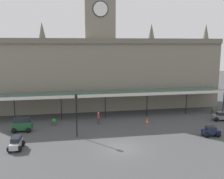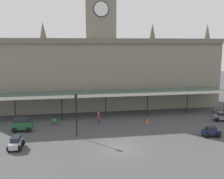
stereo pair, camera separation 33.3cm
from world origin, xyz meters
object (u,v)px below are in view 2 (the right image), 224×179
Objects in this scene: victorian_lamppost at (76,110)px; car_silver_estate at (16,143)px; pedestrian_near_entrance at (99,118)px; car_navy_sedan at (211,132)px; traffic_cone at (147,121)px; planter_forecourt_centre at (214,111)px; planter_by_canopy at (54,122)px; car_grey_estate at (222,117)px; car_green_van at (22,125)px.

car_silver_estate is at bearing -158.08° from victorian_lamppost.
pedestrian_near_entrance is at bearing 54.73° from victorian_lamppost.
pedestrian_near_entrance is (-12.51, 6.90, 0.41)m from car_navy_sedan.
pedestrian_near_entrance is at bearing 151.13° from car_navy_sedan.
victorian_lamppost is 10.83m from traffic_cone.
car_silver_estate reaches higher than planter_forecourt_centre.
traffic_cone is 0.73× the size of planter_by_canopy.
pedestrian_near_entrance is 1.74× the size of planter_forecourt_centre.
victorian_lamppost is at bearing 21.92° from car_silver_estate.
traffic_cone is (16.10, 6.28, -0.21)m from car_silver_estate.
planter_by_canopy is at bearing 64.35° from car_silver_estate.
planter_forecourt_centre is at bearing 74.24° from car_grey_estate.
planter_forecourt_centre is (11.77, 2.96, 0.14)m from traffic_cone.
planter_forecourt_centre is (1.06, 3.75, -0.07)m from car_grey_estate.
planter_by_canopy is (-23.30, 1.81, -0.07)m from car_grey_estate.
car_grey_estate is 17.44m from pedestrian_near_entrance.
car_navy_sedan is 19.82m from planter_by_canopy.
traffic_cone is at bearing -4.63° from planter_by_canopy.
planter_forecourt_centre is at bearing 57.27° from car_navy_sedan.
pedestrian_near_entrance reaches higher than traffic_cone.
pedestrian_near_entrance reaches higher than car_grey_estate.
car_grey_estate is 23.37m from planter_by_canopy.
car_green_van is 1.02× the size of car_grey_estate.
car_grey_estate is 1.44× the size of pedestrian_near_entrance.
planter_by_canopy is at bearing 175.37° from traffic_cone.
car_navy_sedan is at bearing -9.23° from victorian_lamppost.
car_navy_sedan is (21.94, 0.02, -0.06)m from car_silver_estate.
car_grey_estate reaches higher than traffic_cone.
traffic_cone is at bearing 21.32° from car_silver_estate.
car_navy_sedan is 10.96m from planter_forecourt_centre.
car_silver_estate is at bearing -161.66° from planter_forecourt_centre.
car_green_van is 1.07× the size of car_silver_estate.
traffic_cone is 12.63m from planter_by_canopy.
pedestrian_near_entrance is 0.32× the size of victorian_lamppost.
car_green_van is 3.48× the size of traffic_cone.
car_navy_sedan is at bearing -131.66° from car_grey_estate.
victorian_lamppost is (-20.46, -2.94, 2.66)m from car_grey_estate.
car_navy_sedan is at bearing -122.73° from planter_forecourt_centre.
victorian_lamppost is 7.42× the size of traffic_cone.
traffic_cone is at bearing 175.78° from car_grey_estate.
car_silver_estate is 0.44× the size of victorian_lamppost.
pedestrian_near_entrance is 18.59m from planter_forecourt_centre.
car_green_van is at bearing -172.52° from planter_forecourt_centre.
planter_forecourt_centre reaches higher than traffic_cone.
pedestrian_near_entrance is (9.43, 6.92, 0.34)m from car_silver_estate.
planter_forecourt_centre is at bearing 7.18° from pedestrian_near_entrance.
car_green_van is at bearing 155.70° from victorian_lamppost.
pedestrian_near_entrance is at bearing 8.04° from car_green_van.
victorian_lamppost is (6.35, 2.55, 2.66)m from car_silver_estate.
car_green_van reaches higher than car_silver_estate.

